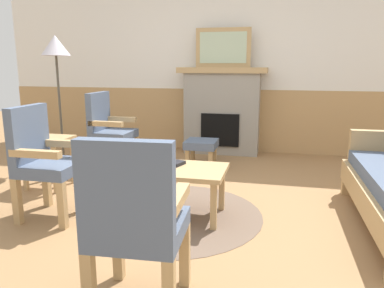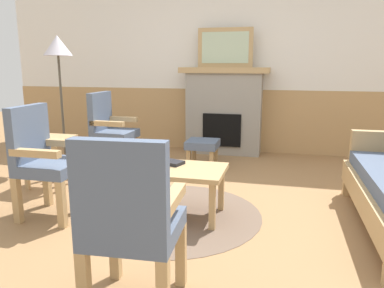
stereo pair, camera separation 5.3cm
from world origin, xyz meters
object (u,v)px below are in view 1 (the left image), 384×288
(armchair_front_left, at_px, (135,218))
(floor_lamp_by_chairs, at_px, (56,54))
(armchair_by_window_left, at_px, (43,157))
(armchair_near_fireplace, at_px, (108,127))
(framed_picture, at_px, (223,48))
(footstool, at_px, (201,146))
(side_table, at_px, (48,148))
(fireplace, at_px, (222,110))
(book_on_table, at_px, (174,163))
(coffee_table, at_px, (171,173))

(armchair_front_left, distance_m, floor_lamp_by_chairs, 3.43)
(armchair_by_window_left, distance_m, floor_lamp_by_chairs, 1.96)
(armchair_near_fireplace, xyz_separation_m, armchair_by_window_left, (0.13, -1.55, 0.00))
(framed_picture, relative_size, armchair_near_fireplace, 0.82)
(footstool, xyz_separation_m, armchair_front_left, (0.25, -2.93, 0.25))
(side_table, height_order, floor_lamp_by_chairs, floor_lamp_by_chairs)
(fireplace, distance_m, armchair_front_left, 3.81)
(floor_lamp_by_chairs, bearing_deg, side_table, -66.94)
(book_on_table, bearing_deg, floor_lamp_by_chairs, 147.62)
(side_table, distance_m, floor_lamp_by_chairs, 1.35)
(floor_lamp_by_chairs, bearing_deg, footstool, 10.43)
(side_table, bearing_deg, fireplace, 51.91)
(coffee_table, relative_size, footstool, 2.40)
(book_on_table, distance_m, floor_lamp_by_chairs, 2.42)
(coffee_table, relative_size, armchair_near_fireplace, 0.98)
(fireplace, bearing_deg, side_table, -128.09)
(framed_picture, height_order, armchair_by_window_left, framed_picture)
(framed_picture, bearing_deg, fireplace, -90.00)
(framed_picture, height_order, footstool, framed_picture)
(framed_picture, xyz_separation_m, floor_lamp_by_chairs, (-1.94, -1.21, -0.11))
(book_on_table, bearing_deg, armchair_by_window_left, -160.96)
(framed_picture, bearing_deg, book_on_table, -91.89)
(coffee_table, bearing_deg, floor_lamp_by_chairs, 145.59)
(footstool, bearing_deg, floor_lamp_by_chairs, -169.57)
(footstool, distance_m, floor_lamp_by_chairs, 2.17)
(coffee_table, distance_m, armchair_near_fireplace, 1.76)
(fireplace, xyz_separation_m, floor_lamp_by_chairs, (-1.94, -1.21, 0.80))
(armchair_near_fireplace, height_order, armchair_by_window_left, same)
(coffee_table, bearing_deg, fireplace, 88.25)
(armchair_near_fireplace, xyz_separation_m, armchair_front_left, (1.39, -2.60, 0.00))
(fireplace, bearing_deg, footstool, -98.67)
(armchair_near_fireplace, relative_size, floor_lamp_by_chairs, 0.58)
(framed_picture, xyz_separation_m, armchair_near_fireplace, (-1.27, -1.21, -1.02))
(framed_picture, height_order, armchair_near_fireplace, framed_picture)
(armchair_near_fireplace, relative_size, side_table, 1.78)
(framed_picture, relative_size, coffee_table, 0.83)
(book_on_table, relative_size, footstool, 0.43)
(armchair_front_left, height_order, side_table, armchair_front_left)
(armchair_by_window_left, xyz_separation_m, armchair_front_left, (1.26, -1.05, 0.00))
(fireplace, distance_m, coffee_table, 2.50)
(framed_picture, xyz_separation_m, book_on_table, (-0.08, -2.39, -1.10))
(coffee_table, relative_size, side_table, 1.75)
(fireplace, height_order, side_table, fireplace)
(fireplace, relative_size, armchair_by_window_left, 1.33)
(framed_picture, xyz_separation_m, coffee_table, (-0.08, -2.49, -1.17))
(book_on_table, relative_size, armchair_by_window_left, 0.17)
(coffee_table, bearing_deg, footstool, 92.07)
(side_table, bearing_deg, floor_lamp_by_chairs, 113.06)
(framed_picture, distance_m, floor_lamp_by_chairs, 2.29)
(armchair_by_window_left, bearing_deg, framed_picture, 67.49)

